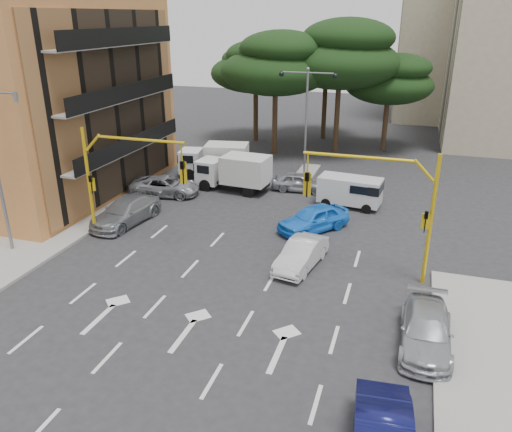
{
  "coord_description": "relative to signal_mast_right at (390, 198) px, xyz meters",
  "views": [
    {
      "loc": [
        7.43,
        -19.21,
        11.29
      ],
      "look_at": [
        0.16,
        3.61,
        1.6
      ],
      "focal_mm": 35.0,
      "sensor_mm": 36.0,
      "label": 1
    }
  ],
  "objects": [
    {
      "name": "box_truck_a",
      "position": [
        -13.18,
        12.01,
        -2.63
      ],
      "size": [
        5.39,
        3.03,
        2.51
      ],
      "primitive_type": null,
      "rotation": [
        0.0,
        0.0,
        1.75
      ],
      "color": "silver",
      "rests_on": "ground"
    },
    {
      "name": "apartment_beige_far",
      "position": [
        6.15,
        42.01,
        4.47
      ],
      "size": [
        16.2,
        12.15,
        16.7
      ],
      "color": "tan",
      "rests_on": "ground"
    },
    {
      "name": "pine_left_near",
      "position": [
        -10.75,
        19.96,
        3.72
      ],
      "size": [
        9.15,
        9.15,
        10.23
      ],
      "color": "#382616",
      "rests_on": "ground"
    },
    {
      "name": "car_silver_cross_a",
      "position": [
        -14.8,
        7.12,
        -3.24
      ],
      "size": [
        4.89,
        2.83,
        1.28
      ],
      "primitive_type": "imported",
      "rotation": [
        0.0,
        0.0,
        1.73
      ],
      "color": "#979B9F",
      "rests_on": "ground"
    },
    {
      "name": "pine_right",
      "position": [
        -1.75,
        23.96,
        2.33
      ],
      "size": [
        7.49,
        7.49,
        8.37
      ],
      "color": "#382616",
      "rests_on": "ground"
    },
    {
      "name": "pine_left_far",
      "position": [
        -13.75,
        23.96,
        3.03
      ],
      "size": [
        8.32,
        8.32,
        9.3
      ],
      "color": "#382616",
      "rests_on": "ground"
    },
    {
      "name": "car_silver_wagon",
      "position": [
        -14.7,
        2.09,
        -3.16
      ],
      "size": [
        2.7,
        5.2,
        1.44
      ],
      "primitive_type": "imported",
      "rotation": [
        0.0,
        0.0,
        -0.14
      ],
      "color": "gray",
      "rests_on": "ground"
    },
    {
      "name": "car_silver_parked",
      "position": [
        1.9,
        -4.83,
        -3.24
      ],
      "size": [
        1.83,
        4.46,
        1.29
      ],
      "primitive_type": "imported",
      "rotation": [
        0.0,
        0.0,
        0.01
      ],
      "color": "#A1A3A8",
      "rests_on": "ground"
    },
    {
      "name": "pine_back",
      "position": [
        -7.75,
        26.96,
        3.72
      ],
      "size": [
        9.15,
        9.15,
        10.23
      ],
      "color": "#382616",
      "rests_on": "ground"
    },
    {
      "name": "signal_mast_left",
      "position": [
        -13.61,
        0.0,
        0.0
      ],
      "size": [
        5.79,
        0.37,
        6.0
      ],
      "color": "yellow",
      "rests_on": "ground"
    },
    {
      "name": "box_truck_b",
      "position": [
        -10.77,
        9.51,
        -2.63
      ],
      "size": [
        5.26,
        2.57,
        2.51
      ],
      "primitive_type": null,
      "rotation": [
        0.0,
        0.0,
        1.49
      ],
      "color": "silver",
      "rests_on": "ground"
    },
    {
      "name": "ground",
      "position": [
        -6.8,
        -1.99,
        -3.88
      ],
      "size": [
        120.0,
        120.0,
        0.0
      ],
      "primitive_type": "plane",
      "color": "#28282B",
      "rests_on": "ground"
    },
    {
      "name": "signal_mast_right",
      "position": [
        0.0,
        0.0,
        0.0
      ],
      "size": [
        5.79,
        0.37,
        6.0
      ],
      "color": "yellow",
      "rests_on": "ground"
    },
    {
      "name": "apartment_orange",
      "position": [
        -24.76,
        6.01,
        2.97
      ],
      "size": [
        15.19,
        16.15,
        13.7
      ],
      "color": "#C1753C",
      "rests_on": "ground"
    },
    {
      "name": "car_silver_cross_b",
      "position": [
        -6.4,
        10.71,
        -3.24
      ],
      "size": [
        3.86,
        1.74,
        1.29
      ],
      "primitive_type": "imported",
      "rotation": [
        0.0,
        0.0,
        1.63
      ],
      "color": "#9C9EA4",
      "rests_on": "ground"
    },
    {
      "name": "van_white",
      "position": [
        -2.74,
        8.81,
        -2.92
      ],
      "size": [
        4.02,
        2.15,
        1.93
      ],
      "primitive_type": null,
      "rotation": [
        0.0,
        0.0,
        -1.68
      ],
      "color": "silver",
      "rests_on": "ground"
    },
    {
      "name": "car_white_hatch",
      "position": [
        -3.8,
        -0.14,
        -3.23
      ],
      "size": [
        2.07,
        4.16,
        1.31
      ],
      "primitive_type": "imported",
      "rotation": [
        0.0,
        0.0,
        -0.18
      ],
      "color": "silver",
      "rests_on": "ground"
    },
    {
      "name": "pine_center",
      "position": [
        -5.75,
        21.96,
        4.41
      ],
      "size": [
        9.98,
        9.98,
        11.16
      ],
      "color": "#382616",
      "rests_on": "ground"
    },
    {
      "name": "median_strip",
      "position": [
        -6.8,
        14.01,
        -3.81
      ],
      "size": [
        1.4,
        6.0,
        0.15
      ],
      "primitive_type": "cube",
      "color": "gray",
      "rests_on": "ground"
    },
    {
      "name": "street_lamp_center",
      "position": [
        -6.8,
        14.01,
        1.54
      ],
      "size": [
        4.16,
        0.36,
        7.77
      ],
      "color": "slate",
      "rests_on": "median_strip"
    },
    {
      "name": "car_blue_compact",
      "position": [
        -4.13,
        4.3,
        -3.15
      ],
      "size": [
        4.03,
        4.42,
        1.46
      ],
      "primitive_type": "imported",
      "rotation": [
        0.0,
        0.0,
        -0.68
      ],
      "color": "blue",
      "rests_on": "ground"
    }
  ]
}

